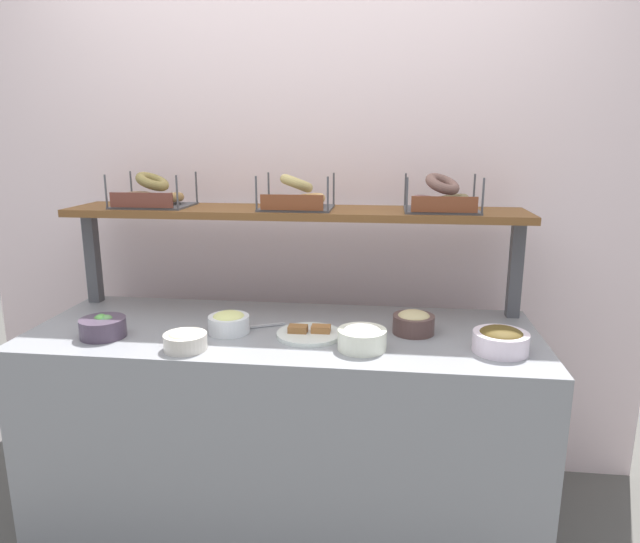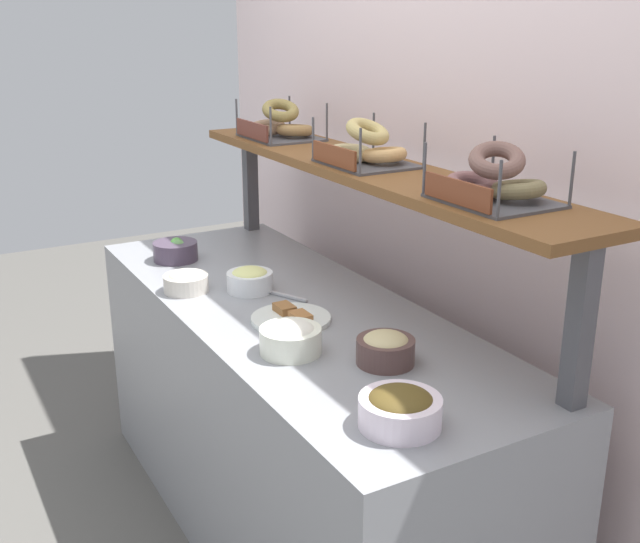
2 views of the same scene
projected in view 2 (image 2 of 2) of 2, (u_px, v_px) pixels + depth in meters
The scene contains 17 objects.
ground_plane at pixel (296, 531), 2.71m from camera, with size 8.00×8.00×0.00m, color #595651.
back_wall at pixel (437, 180), 2.58m from camera, with size 3.12×0.06×2.40m, color white.
deli_counter at pixel (295, 424), 2.57m from camera, with size 1.92×0.70×0.85m, color gray.
shelf_riser_left at pixel (250, 183), 3.24m from camera, with size 0.05×0.05×0.40m, color #4C4C51.
shelf_riser_right at pixel (580, 327), 1.75m from camera, with size 0.05×0.05×0.40m, color #4C4C51.
upper_shelf at pixel (367, 169), 2.43m from camera, with size 1.88×0.32×0.03m, color brown.
bowl_veggie_mix at pixel (176, 250), 2.88m from camera, with size 0.17×0.17×0.08m.
bowl_egg_salad at pixel (250, 279), 2.56m from camera, with size 0.15×0.15×0.08m.
bowl_hummus at pixel (386, 348), 2.02m from camera, with size 0.16×0.16×0.09m.
bowl_chocolate_spread at pixel (400, 409), 1.71m from camera, with size 0.19×0.19×0.09m.
bowl_cream_cheese at pixel (290, 337), 2.09m from camera, with size 0.17×0.17×0.09m.
bowl_potato_salad at pixel (186, 281), 2.55m from camera, with size 0.15×0.15×0.07m.
serving_plate_white at pixel (291, 318), 2.31m from camera, with size 0.24×0.24×0.04m.
serving_spoon_near_plate at pixel (277, 293), 2.53m from camera, with size 0.17×0.09×0.01m.
bagel_basket_everything at pixel (280, 126), 2.90m from camera, with size 0.31×0.26×0.15m.
bagel_basket_plain at pixel (366, 150), 2.39m from camera, with size 0.29×0.24×0.15m.
bagel_basket_poppy at pixel (494, 183), 1.91m from camera, with size 0.29×0.24×0.15m.
Camera 2 is at (2.02, -1.05, 1.73)m, focal length 43.10 mm.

